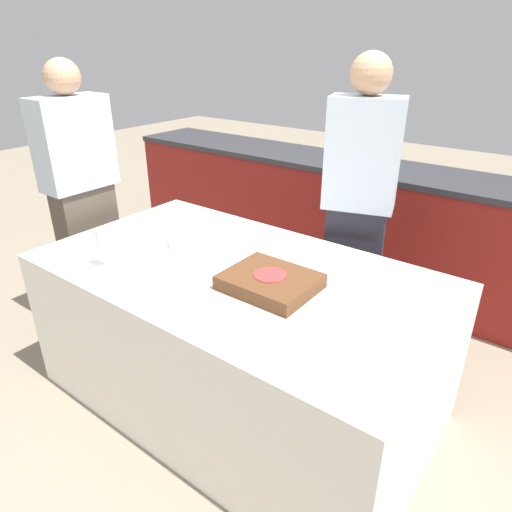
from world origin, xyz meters
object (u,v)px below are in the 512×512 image
object	(u,v)px
plate_stack	(193,240)
person_cutting_cake	(357,212)
person_seated_left	(84,203)
wine_glass	(102,242)
cake	(270,282)

from	to	relation	value
plate_stack	person_cutting_cake	xyz separation A→B (m)	(0.59, 0.68, 0.09)
person_seated_left	person_cutting_cake	bearing A→B (deg)	-61.77
plate_stack	wine_glass	bearing A→B (deg)	-109.51
person_cutting_cake	plate_stack	bearing A→B (deg)	31.87
plate_stack	wine_glass	xyz separation A→B (m)	(-0.15, -0.43, 0.10)
cake	plate_stack	world-z (taller)	cake
wine_glass	cake	bearing A→B (deg)	21.53
cake	person_seated_left	bearing A→B (deg)	177.68
person_cutting_cake	person_seated_left	distance (m)	1.60
cake	plate_stack	size ratio (longest dim) A/B	1.73
cake	person_seated_left	world-z (taller)	person_seated_left
plate_stack	wine_glass	distance (m)	0.46
person_cutting_cake	person_seated_left	bearing A→B (deg)	10.91
wine_glass	person_cutting_cake	xyz separation A→B (m)	(0.74, 1.11, -0.02)
cake	wine_glass	distance (m)	0.80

